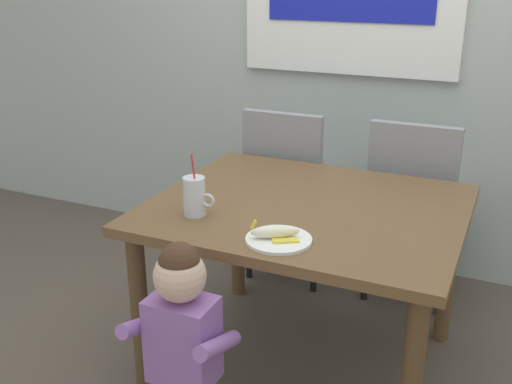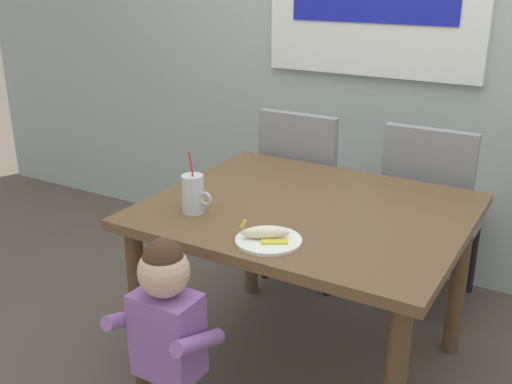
{
  "view_description": "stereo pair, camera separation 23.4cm",
  "coord_description": "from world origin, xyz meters",
  "px_view_note": "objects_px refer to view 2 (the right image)",
  "views": [
    {
      "loc": [
        0.73,
        -2.1,
        1.63
      ],
      "look_at": [
        -0.18,
        -0.1,
        0.81
      ],
      "focal_mm": 42.06,
      "sensor_mm": 36.0,
      "label": 1
    },
    {
      "loc": [
        0.93,
        -1.99,
        1.63
      ],
      "look_at": [
        -0.18,
        -0.1,
        0.81
      ],
      "focal_mm": 42.06,
      "sensor_mm": 36.0,
      "label": 2
    }
  ],
  "objects_px": {
    "dining_chair_left": "(306,187)",
    "snack_plate": "(269,240)",
    "dining_chair_right": "(429,208)",
    "peeled_banana": "(266,233)",
    "milk_cup": "(193,196)",
    "toddler_standing": "(167,325)",
    "dining_table": "(307,230)"
  },
  "relations": [
    {
      "from": "dining_chair_left",
      "to": "toddler_standing",
      "type": "distance_m",
      "value": 1.41
    },
    {
      "from": "dining_chair_right",
      "to": "milk_cup",
      "type": "distance_m",
      "value": 1.25
    },
    {
      "from": "milk_cup",
      "to": "snack_plate",
      "type": "height_order",
      "value": "milk_cup"
    },
    {
      "from": "toddler_standing",
      "to": "peeled_banana",
      "type": "distance_m",
      "value": 0.45
    },
    {
      "from": "dining_chair_right",
      "to": "peeled_banana",
      "type": "relative_size",
      "value": 5.49
    },
    {
      "from": "milk_cup",
      "to": "snack_plate",
      "type": "xyz_separation_m",
      "value": [
        0.38,
        -0.09,
        -0.06
      ]
    },
    {
      "from": "toddler_standing",
      "to": "milk_cup",
      "type": "height_order",
      "value": "milk_cup"
    },
    {
      "from": "dining_chair_left",
      "to": "toddler_standing",
      "type": "height_order",
      "value": "dining_chair_left"
    },
    {
      "from": "dining_chair_left",
      "to": "snack_plate",
      "type": "height_order",
      "value": "dining_chair_left"
    },
    {
      "from": "toddler_standing",
      "to": "peeled_banana",
      "type": "relative_size",
      "value": 4.79
    },
    {
      "from": "peeled_banana",
      "to": "toddler_standing",
      "type": "bearing_deg",
      "value": -121.78
    },
    {
      "from": "dining_table",
      "to": "snack_plate",
      "type": "height_order",
      "value": "snack_plate"
    },
    {
      "from": "dining_chair_right",
      "to": "toddler_standing",
      "type": "xyz_separation_m",
      "value": [
        -0.47,
        -1.43,
        -0.02
      ]
    },
    {
      "from": "dining_chair_right",
      "to": "snack_plate",
      "type": "distance_m",
      "value": 1.17
    },
    {
      "from": "toddler_standing",
      "to": "dining_chair_right",
      "type": "bearing_deg",
      "value": 71.7
    },
    {
      "from": "milk_cup",
      "to": "snack_plate",
      "type": "bearing_deg",
      "value": -12.91
    },
    {
      "from": "toddler_standing",
      "to": "milk_cup",
      "type": "xyz_separation_m",
      "value": [
        -0.17,
        0.4,
        0.29
      ]
    },
    {
      "from": "dining_table",
      "to": "dining_chair_left",
      "type": "distance_m",
      "value": 0.8
    },
    {
      "from": "dining_chair_right",
      "to": "snack_plate",
      "type": "bearing_deg",
      "value": 76.5
    },
    {
      "from": "toddler_standing",
      "to": "dining_chair_left",
      "type": "bearing_deg",
      "value": 97.09
    },
    {
      "from": "dining_chair_left",
      "to": "dining_chair_right",
      "type": "relative_size",
      "value": 1.0
    },
    {
      "from": "milk_cup",
      "to": "toddler_standing",
      "type": "bearing_deg",
      "value": -66.82
    },
    {
      "from": "toddler_standing",
      "to": "snack_plate",
      "type": "bearing_deg",
      "value": 56.95
    },
    {
      "from": "peeled_banana",
      "to": "milk_cup",
      "type": "bearing_deg",
      "value": 166.62
    },
    {
      "from": "dining_table",
      "to": "dining_chair_left",
      "type": "bearing_deg",
      "value": 116.22
    },
    {
      "from": "milk_cup",
      "to": "peeled_banana",
      "type": "distance_m",
      "value": 0.38
    },
    {
      "from": "dining_chair_left",
      "to": "toddler_standing",
      "type": "relative_size",
      "value": 1.15
    },
    {
      "from": "dining_table",
      "to": "toddler_standing",
      "type": "height_order",
      "value": "toddler_standing"
    },
    {
      "from": "dining_chair_right",
      "to": "peeled_banana",
      "type": "xyz_separation_m",
      "value": [
        -0.28,
        -1.12,
        0.24
      ]
    },
    {
      "from": "snack_plate",
      "to": "dining_chair_left",
      "type": "bearing_deg",
      "value": 109.33
    },
    {
      "from": "dining_table",
      "to": "dining_chair_right",
      "type": "relative_size",
      "value": 1.26
    },
    {
      "from": "dining_table",
      "to": "peeled_banana",
      "type": "height_order",
      "value": "peeled_banana"
    }
  ]
}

